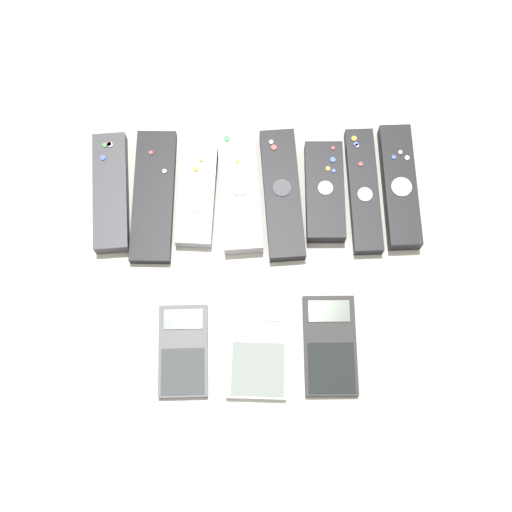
{
  "coord_description": "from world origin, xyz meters",
  "views": [
    {
      "loc": [
        -0.01,
        -0.29,
        1.0
      ],
      "look_at": [
        0.0,
        0.03,
        0.01
      ],
      "focal_mm": 50.0,
      "sensor_mm": 36.0,
      "label": 1
    }
  ],
  "objects_px": {
    "remote_1": "(154,196)",
    "calculator_1": "(256,346)",
    "remote_0": "(111,192)",
    "remote_5": "(325,192)",
    "remote_7": "(399,187)",
    "remote_2": "(197,196)",
    "remote_3": "(239,190)",
    "remote_4": "(282,194)",
    "remote_6": "(363,191)",
    "calculator_0": "(183,351)",
    "calculator_2": "(330,345)"
  },
  "relations": [
    {
      "from": "remote_1",
      "to": "remote_5",
      "type": "height_order",
      "value": "remote_5"
    },
    {
      "from": "remote_3",
      "to": "remote_1",
      "type": "bearing_deg",
      "value": 179.2
    },
    {
      "from": "remote_1",
      "to": "remote_3",
      "type": "relative_size",
      "value": 1.07
    },
    {
      "from": "remote_1",
      "to": "calculator_1",
      "type": "bearing_deg",
      "value": -55.15
    },
    {
      "from": "remote_1",
      "to": "remote_7",
      "type": "bearing_deg",
      "value": 2.77
    },
    {
      "from": "remote_7",
      "to": "remote_3",
      "type": "bearing_deg",
      "value": 179.46
    },
    {
      "from": "remote_0",
      "to": "remote_5",
      "type": "height_order",
      "value": "remote_5"
    },
    {
      "from": "remote_5",
      "to": "calculator_1",
      "type": "bearing_deg",
      "value": -114.18
    },
    {
      "from": "remote_4",
      "to": "remote_5",
      "type": "relative_size",
      "value": 1.34
    },
    {
      "from": "remote_6",
      "to": "calculator_1",
      "type": "xyz_separation_m",
      "value": [
        -0.17,
        -0.23,
        -0.0
      ]
    },
    {
      "from": "calculator_2",
      "to": "calculator_0",
      "type": "bearing_deg",
      "value": -178.46
    },
    {
      "from": "remote_4",
      "to": "remote_3",
      "type": "bearing_deg",
      "value": 170.68
    },
    {
      "from": "remote_5",
      "to": "remote_4",
      "type": "bearing_deg",
      "value": -177.46
    },
    {
      "from": "calculator_0",
      "to": "remote_1",
      "type": "bearing_deg",
      "value": 100.96
    },
    {
      "from": "remote_5",
      "to": "remote_6",
      "type": "relative_size",
      "value": 0.79
    },
    {
      "from": "remote_1",
      "to": "remote_4",
      "type": "distance_m",
      "value": 0.19
    },
    {
      "from": "remote_1",
      "to": "calculator_1",
      "type": "relative_size",
      "value": 1.38
    },
    {
      "from": "remote_2",
      "to": "remote_4",
      "type": "xyz_separation_m",
      "value": [
        0.13,
        0.0,
        0.0
      ]
    },
    {
      "from": "calculator_0",
      "to": "remote_7",
      "type": "bearing_deg",
      "value": 36.41
    },
    {
      "from": "remote_3",
      "to": "remote_5",
      "type": "relative_size",
      "value": 1.27
    },
    {
      "from": "remote_5",
      "to": "calculator_1",
      "type": "height_order",
      "value": "remote_5"
    },
    {
      "from": "remote_0",
      "to": "remote_7",
      "type": "height_order",
      "value": "remote_7"
    },
    {
      "from": "remote_0",
      "to": "remote_6",
      "type": "height_order",
      "value": "remote_0"
    },
    {
      "from": "remote_0",
      "to": "remote_6",
      "type": "distance_m",
      "value": 0.38
    },
    {
      "from": "remote_2",
      "to": "calculator_2",
      "type": "distance_m",
      "value": 0.3
    },
    {
      "from": "remote_1",
      "to": "remote_2",
      "type": "xyz_separation_m",
      "value": [
        0.07,
        -0.0,
        0.0
      ]
    },
    {
      "from": "remote_0",
      "to": "remote_1",
      "type": "bearing_deg",
      "value": -8.38
    },
    {
      "from": "remote_6",
      "to": "remote_7",
      "type": "bearing_deg",
      "value": 3.64
    },
    {
      "from": "remote_0",
      "to": "calculator_0",
      "type": "distance_m",
      "value": 0.27
    },
    {
      "from": "calculator_1",
      "to": "remote_0",
      "type": "bearing_deg",
      "value": 135.0
    },
    {
      "from": "remote_2",
      "to": "calculator_0",
      "type": "height_order",
      "value": "remote_2"
    },
    {
      "from": "remote_2",
      "to": "remote_5",
      "type": "xyz_separation_m",
      "value": [
        0.19,
        0.0,
        0.0
      ]
    },
    {
      "from": "remote_2",
      "to": "remote_7",
      "type": "bearing_deg",
      "value": 5.53
    },
    {
      "from": "remote_3",
      "to": "remote_6",
      "type": "height_order",
      "value": "remote_3"
    },
    {
      "from": "calculator_2",
      "to": "remote_0",
      "type": "bearing_deg",
      "value": 143.79
    },
    {
      "from": "remote_3",
      "to": "remote_4",
      "type": "height_order",
      "value": "remote_3"
    },
    {
      "from": "remote_3",
      "to": "remote_7",
      "type": "bearing_deg",
      "value": -2.9
    },
    {
      "from": "remote_1",
      "to": "remote_7",
      "type": "xyz_separation_m",
      "value": [
        0.37,
        0.01,
        0.01
      ]
    },
    {
      "from": "remote_0",
      "to": "remote_5",
      "type": "relative_size",
      "value": 1.21
    },
    {
      "from": "remote_1",
      "to": "calculator_1",
      "type": "distance_m",
      "value": 0.27
    },
    {
      "from": "remote_1",
      "to": "remote_6",
      "type": "xyz_separation_m",
      "value": [
        0.32,
        0.0,
        0.0
      ]
    },
    {
      "from": "calculator_1",
      "to": "remote_2",
      "type": "bearing_deg",
      "value": 113.18
    },
    {
      "from": "remote_1",
      "to": "calculator_0",
      "type": "bearing_deg",
      "value": -76.84
    },
    {
      "from": "remote_0",
      "to": "remote_7",
      "type": "xyz_separation_m",
      "value": [
        0.43,
        0.0,
        0.0
      ]
    },
    {
      "from": "remote_5",
      "to": "remote_6",
      "type": "distance_m",
      "value": 0.06
    },
    {
      "from": "remote_5",
      "to": "remote_7",
      "type": "relative_size",
      "value": 0.8
    },
    {
      "from": "remote_7",
      "to": "calculator_1",
      "type": "xyz_separation_m",
      "value": [
        -0.22,
        -0.24,
        -0.01
      ]
    },
    {
      "from": "remote_0",
      "to": "calculator_0",
      "type": "bearing_deg",
      "value": -68.58
    },
    {
      "from": "remote_7",
      "to": "calculator_1",
      "type": "distance_m",
      "value": 0.32
    },
    {
      "from": "remote_2",
      "to": "remote_7",
      "type": "height_order",
      "value": "remote_7"
    }
  ]
}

